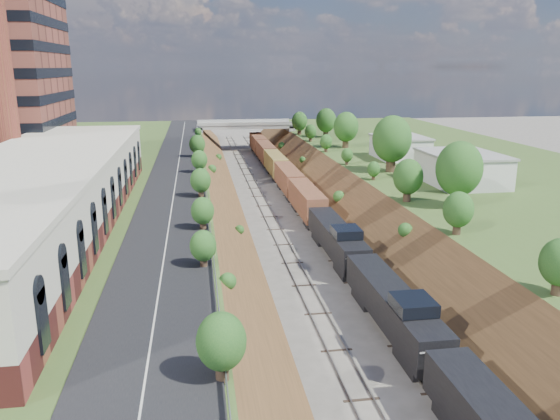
# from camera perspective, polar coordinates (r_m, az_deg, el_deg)

# --- Properties ---
(platform_left) EXTENTS (44.00, 180.00, 5.00)m
(platform_left) POSITION_cam_1_polar(r_m,az_deg,el_deg) (82.01, -23.03, 0.75)
(platform_left) COLOR #436127
(platform_left) RESTS_ON ground
(platform_right) EXTENTS (44.00, 180.00, 5.00)m
(platform_right) POSITION_cam_1_polar(r_m,az_deg,el_deg) (91.46, 21.27, 2.27)
(platform_right) COLOR #436127
(platform_right) RESTS_ON ground
(embankment_left) EXTENTS (10.00, 180.00, 10.00)m
(embankment_left) POSITION_cam_1_polar(r_m,az_deg,el_deg) (80.00, -7.43, -0.36)
(embankment_left) COLOR brown
(embankment_left) RESTS_ON ground
(embankment_right) EXTENTS (10.00, 180.00, 10.00)m
(embankment_right) POSITION_cam_1_polar(r_m,az_deg,el_deg) (83.35, 7.86, 0.24)
(embankment_right) COLOR brown
(embankment_right) RESTS_ON ground
(rail_left_track) EXTENTS (1.58, 180.00, 0.18)m
(rail_left_track) POSITION_cam_1_polar(r_m,az_deg,el_deg) (80.57, -1.45, -0.06)
(rail_left_track) COLOR gray
(rail_left_track) RESTS_ON ground
(rail_right_track) EXTENTS (1.58, 180.00, 0.18)m
(rail_right_track) POSITION_cam_1_polar(r_m,az_deg,el_deg) (81.37, 2.18, 0.08)
(rail_right_track) COLOR gray
(rail_right_track) RESTS_ON ground
(road) EXTENTS (8.00, 180.00, 0.10)m
(road) POSITION_cam_1_polar(r_m,az_deg,el_deg) (78.90, -10.82, 3.06)
(road) COLOR black
(road) RESTS_ON platform_left
(guardrail) EXTENTS (0.10, 171.00, 0.70)m
(guardrail) POSITION_cam_1_polar(r_m,az_deg,el_deg) (78.55, -7.85, 3.51)
(guardrail) COLOR #99999E
(guardrail) RESTS_ON platform_left
(commercial_building) EXTENTS (14.30, 62.30, 7.00)m
(commercial_building) POSITION_cam_1_polar(r_m,az_deg,el_deg) (58.70, -23.93, 1.50)
(commercial_building) COLOR maroon
(commercial_building) RESTS_ON platform_left
(overpass) EXTENTS (24.50, 8.30, 7.40)m
(overpass) POSITION_cam_1_polar(r_m,az_deg,el_deg) (140.71, -3.66, 8.28)
(overpass) COLOR gray
(overpass) RESTS_ON ground
(white_building_near) EXTENTS (9.00, 12.00, 4.00)m
(white_building_near) POSITION_cam_1_polar(r_m,az_deg,el_deg) (79.22, 18.42, 4.05)
(white_building_near) COLOR silver
(white_building_near) RESTS_ON platform_right
(white_building_far) EXTENTS (8.00, 10.00, 3.60)m
(white_building_far) POSITION_cam_1_polar(r_m,az_deg,el_deg) (98.89, 12.42, 6.34)
(white_building_far) COLOR silver
(white_building_far) RESTS_ON platform_right
(tree_right_large) EXTENTS (5.25, 5.25, 7.61)m
(tree_right_large) POSITION_cam_1_polar(r_m,az_deg,el_deg) (65.37, 18.21, 4.06)
(tree_right_large) COLOR #473323
(tree_right_large) RESTS_ON platform_right
(tree_left_crest) EXTENTS (2.45, 2.45, 3.55)m
(tree_left_crest) POSITION_cam_1_polar(r_m,az_deg,el_deg) (39.69, -7.34, -5.46)
(tree_left_crest) COLOR #473323
(tree_left_crest) RESTS_ON platform_left
(freight_train) EXTENTS (2.83, 129.88, 4.55)m
(freight_train) POSITION_cam_1_polar(r_m,az_deg,el_deg) (82.82, 1.93, 2.03)
(freight_train) COLOR black
(freight_train) RESTS_ON ground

